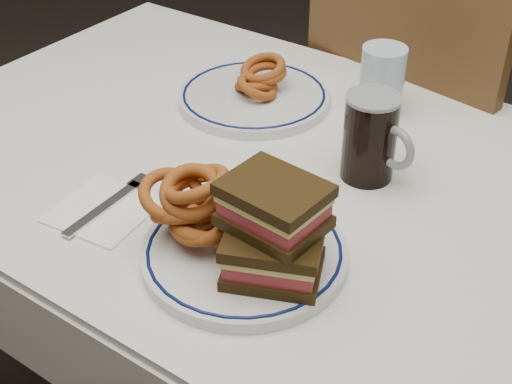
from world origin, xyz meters
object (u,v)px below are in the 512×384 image
Objects in this scene: main_plate at (244,253)px; far_plate at (254,97)px; chair_far at (418,141)px; beer_mug at (371,137)px; reuben_sandwich at (274,230)px.

main_plate is 1.00× the size of far_plate.
main_plate is (0.06, -0.77, 0.23)m from chair_far.
far_plate is (-0.29, 0.10, -0.06)m from beer_mug.
reuben_sandwich reaches higher than far_plate.
beer_mug is 0.50× the size of far_plate.
beer_mug is 0.32m from far_plate.
chair_far is 0.84m from reuben_sandwich.
beer_mug is at bearing -18.54° from far_plate.
beer_mug is (0.04, 0.28, 0.06)m from main_plate.
beer_mug is (-0.01, 0.29, -0.01)m from reuben_sandwich.
beer_mug reaches higher than far_plate.
beer_mug is at bearing 81.40° from main_plate.
far_plate is at bearing 128.21° from reuben_sandwich.
beer_mug is at bearing -77.97° from chair_far.
reuben_sandwich is 1.07× the size of beer_mug.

